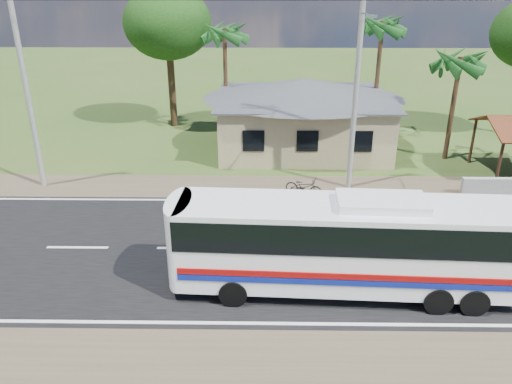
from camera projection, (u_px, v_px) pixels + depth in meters
ground at (299, 249)px, 20.14m from camera, size 120.00×120.00×0.00m
road at (299, 249)px, 20.14m from camera, size 120.00×16.00×0.03m
house at (303, 107)px, 30.97m from camera, size 12.40×10.00×5.00m
utility_poles at (350, 76)px, 23.73m from camera, size 32.80×2.22×11.00m
palm_near at (460, 62)px, 27.80m from camera, size 2.80×2.80×6.70m
palm_mid at (382, 27)px, 31.39m from camera, size 2.80×2.80×8.20m
palm_far at (224, 34)px, 32.17m from camera, size 2.80×2.80×7.70m
tree_behind_house at (168, 24)px, 33.87m from camera, size 6.00×6.00×9.61m
coach_bus at (349, 239)px, 16.74m from camera, size 11.65×3.01×3.58m
motorcycle at (304, 187)px, 24.80m from camera, size 2.04×1.39×1.02m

